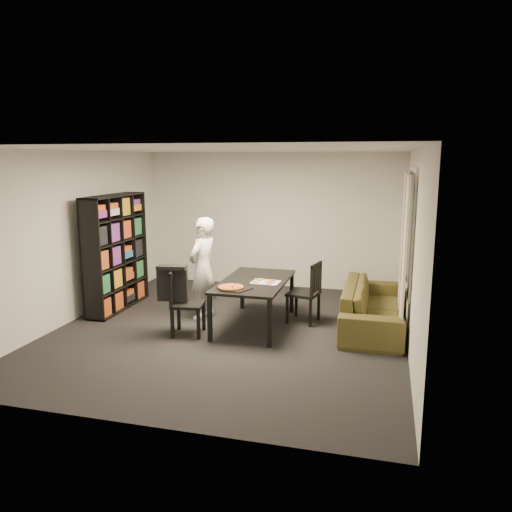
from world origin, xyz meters
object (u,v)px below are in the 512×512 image
(chair_left, at_px, (182,298))
(person, at_px, (203,268))
(chair_right, at_px, (309,289))
(sofa, at_px, (373,306))
(bookshelf, at_px, (116,252))
(baking_tray, at_px, (235,288))
(dining_table, at_px, (254,284))
(pepperoni_pizza, at_px, (231,287))

(chair_left, relative_size, person, 0.58)
(chair_left, distance_m, person, 0.83)
(chair_right, xyz_separation_m, sofa, (0.96, 0.05, -0.21))
(chair_left, height_order, person, person)
(bookshelf, distance_m, baking_tray, 2.47)
(bookshelf, bearing_deg, chair_right, 0.89)
(dining_table, relative_size, person, 1.05)
(dining_table, bearing_deg, chair_right, 24.63)
(chair_right, relative_size, pepperoni_pizza, 2.69)
(bookshelf, relative_size, sofa, 0.86)
(bookshelf, xyz_separation_m, chair_left, (1.54, -0.92, -0.42))
(pepperoni_pizza, bearing_deg, sofa, 26.51)
(chair_right, xyz_separation_m, baking_tray, (-0.91, -0.89, 0.17))
(chair_left, height_order, chair_right, chair_right)
(bookshelf, distance_m, dining_table, 2.49)
(chair_right, relative_size, baking_tray, 2.35)
(dining_table, distance_m, sofa, 1.80)
(dining_table, relative_size, chair_right, 1.79)
(dining_table, height_order, chair_right, chair_right)
(bookshelf, bearing_deg, pepperoni_pizza, -20.82)
(dining_table, bearing_deg, person, 168.99)
(baking_tray, bearing_deg, sofa, 26.56)
(person, distance_m, baking_tray, 1.02)
(bookshelf, relative_size, person, 1.19)
(dining_table, xyz_separation_m, baking_tray, (-0.14, -0.54, 0.07))
(sofa, bearing_deg, chair_left, 111.13)
(chair_left, distance_m, sofa, 2.83)
(baking_tray, distance_m, pepperoni_pizza, 0.06)
(chair_right, distance_m, sofa, 0.99)
(chair_left, relative_size, chair_right, 0.99)
(bookshelf, height_order, baking_tray, bookshelf)
(chair_right, bearing_deg, chair_left, -48.47)
(chair_right, xyz_separation_m, person, (-1.64, -0.18, 0.26))
(chair_left, bearing_deg, chair_right, -69.16)
(chair_left, bearing_deg, pepperoni_pizza, -94.44)
(bookshelf, height_order, chair_right, bookshelf)
(dining_table, relative_size, chair_left, 1.80)
(baking_tray, bearing_deg, person, 136.14)
(sofa, bearing_deg, pepperoni_pizza, 116.51)
(baking_tray, bearing_deg, bookshelf, 160.06)
(chair_right, height_order, person, person)
(sofa, bearing_deg, dining_table, 103.01)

